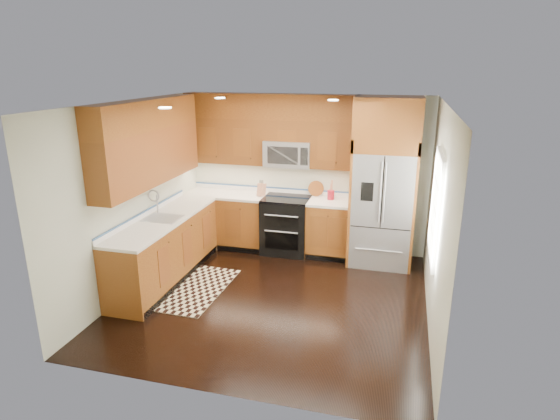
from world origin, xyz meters
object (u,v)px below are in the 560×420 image
(range, at_px, (286,225))
(rug, at_px, (192,288))
(utensil_crock, at_px, (331,193))
(refrigerator, at_px, (384,183))
(knife_block, at_px, (261,189))

(range, bearing_deg, rug, -119.50)
(range, height_order, utensil_crock, utensil_crock)
(refrigerator, distance_m, rug, 3.26)
(refrigerator, xyz_separation_m, rug, (-2.50, -1.64, -1.30))
(utensil_crock, bearing_deg, refrigerator, -10.65)
(range, distance_m, knife_block, 0.73)
(knife_block, bearing_deg, range, -5.93)
(knife_block, relative_size, utensil_crock, 0.84)
(refrigerator, bearing_deg, range, 178.60)
(refrigerator, bearing_deg, rug, -146.72)
(rug, height_order, knife_block, knife_block)
(range, height_order, rug, range)
(refrigerator, height_order, knife_block, refrigerator)
(rug, bearing_deg, refrigerator, 35.14)
(refrigerator, distance_m, utensil_crock, 0.89)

